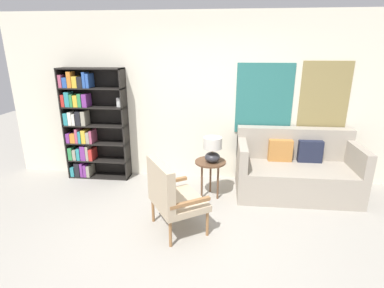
# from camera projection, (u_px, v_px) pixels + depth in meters

# --- Properties ---
(ground_plane) EXTENTS (14.00, 14.00, 0.00)m
(ground_plane) POSITION_uv_depth(u_px,v_px,m) (183.00, 249.00, 3.36)
(ground_plane) COLOR #9E998E
(wall_back) EXTENTS (6.40, 0.08, 2.70)m
(wall_back) POSITION_uv_depth(u_px,v_px,m) (201.00, 100.00, 4.86)
(wall_back) COLOR silver
(wall_back) RESTS_ON ground_plane
(bookshelf) EXTENTS (1.04, 0.30, 1.86)m
(bookshelf) POSITION_uv_depth(u_px,v_px,m) (88.00, 125.00, 5.00)
(bookshelf) COLOR black
(bookshelf) RESTS_ON ground_plane
(armchair) EXTENTS (0.82, 0.86, 0.91)m
(armchair) POSITION_uv_depth(u_px,v_px,m) (170.00, 193.00, 3.55)
(armchair) COLOR olive
(armchair) RESTS_ON ground_plane
(couch) EXTENTS (1.77, 0.90, 0.97)m
(couch) POSITION_uv_depth(u_px,v_px,m) (295.00, 171.00, 4.58)
(couch) COLOR #9E9384
(couch) RESTS_ON ground_plane
(side_table) EXTENTS (0.46, 0.46, 0.57)m
(side_table) POSITION_uv_depth(u_px,v_px,m) (210.00, 166.00, 4.41)
(side_table) COLOR brown
(side_table) RESTS_ON ground_plane
(table_lamp) EXTENTS (0.27, 0.27, 0.37)m
(table_lamp) POSITION_uv_depth(u_px,v_px,m) (213.00, 149.00, 4.29)
(table_lamp) COLOR #2D2D33
(table_lamp) RESTS_ON side_table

